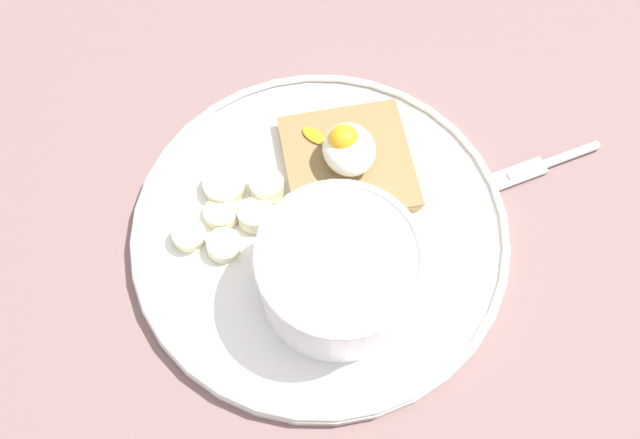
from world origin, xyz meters
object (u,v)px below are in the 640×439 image
at_px(banana_slice_outer, 224,245).
at_px(knife, 536,167).
at_px(banana_slice_front, 221,213).
at_px(poached_egg, 348,147).
at_px(oatmeal_bowl, 344,270).
at_px(banana_slice_inner, 256,215).
at_px(banana_slice_right, 267,186).
at_px(toast_slice, 348,162).
at_px(banana_slice_left, 224,185).
at_px(banana_slice_back, 189,235).

bearing_deg(banana_slice_outer, knife, 90.67).
height_order(banana_slice_front, banana_slice_outer, banana_slice_outer).
height_order(poached_egg, banana_slice_outer, poached_egg).
xyz_separation_m(poached_egg, banana_slice_outer, (0.05, -0.12, -0.02)).
relative_size(oatmeal_bowl, banana_slice_inner, 3.25).
xyz_separation_m(banana_slice_front, banana_slice_right, (-0.01, 0.04, 0.00)).
bearing_deg(knife, poached_egg, -105.47).
distance_m(toast_slice, banana_slice_left, 0.11).
relative_size(oatmeal_bowl, banana_slice_right, 3.27).
bearing_deg(banana_slice_front, toast_slice, 98.26).
bearing_deg(oatmeal_bowl, knife, 107.25).
bearing_deg(banana_slice_right, oatmeal_bowl, 20.47).
bearing_deg(banana_slice_left, poached_egg, 86.50).
bearing_deg(oatmeal_bowl, banana_slice_left, -147.41).
relative_size(toast_slice, poached_egg, 1.73).
xyz_separation_m(toast_slice, banana_slice_right, (0.00, -0.07, 0.00)).
distance_m(oatmeal_bowl, banana_slice_left, 0.13).
xyz_separation_m(poached_egg, banana_slice_back, (0.03, -0.14, -0.02)).
bearing_deg(poached_egg, banana_slice_back, -77.69).
height_order(banana_slice_left, banana_slice_inner, banana_slice_inner).
bearing_deg(oatmeal_bowl, toast_slice, 160.99).
height_order(banana_slice_back, banana_slice_inner, same).
distance_m(toast_slice, banana_slice_front, 0.11).
distance_m(banana_slice_inner, knife, 0.24).
bearing_deg(toast_slice, banana_slice_left, -94.19).
bearing_deg(oatmeal_bowl, banana_slice_inner, -145.45).
xyz_separation_m(toast_slice, banana_slice_outer, (0.05, -0.12, -0.00)).
height_order(toast_slice, banana_slice_right, banana_slice_right).
height_order(toast_slice, poached_egg, poached_egg).
relative_size(oatmeal_bowl, banana_slice_left, 2.53).
relative_size(poached_egg, banana_slice_back, 1.76).
relative_size(toast_slice, banana_slice_outer, 3.20).
relative_size(poached_egg, knife, 0.53).
xyz_separation_m(poached_egg, knife, (0.04, 0.16, -0.04)).
bearing_deg(banana_slice_right, toast_slice, 93.30).
xyz_separation_m(toast_slice, poached_egg, (-0.00, -0.00, 0.02)).
height_order(oatmeal_bowl, banana_slice_right, oatmeal_bowl).
xyz_separation_m(banana_slice_left, banana_slice_right, (0.01, 0.03, 0.00)).
distance_m(banana_slice_front, banana_slice_left, 0.03).
xyz_separation_m(banana_slice_right, banana_slice_outer, (0.04, -0.05, -0.00)).
xyz_separation_m(oatmeal_bowl, banana_slice_back, (-0.07, -0.11, -0.02)).
distance_m(toast_slice, banana_slice_outer, 0.13).
bearing_deg(knife, toast_slice, -105.11).
bearing_deg(banana_slice_outer, banana_slice_front, 171.50).
relative_size(banana_slice_outer, knife, 0.29).
bearing_deg(banana_slice_outer, banana_slice_inner, 121.18).
bearing_deg(banana_slice_front, banana_slice_back, -65.93).
xyz_separation_m(toast_slice, banana_slice_front, (0.02, -0.11, -0.00)).
relative_size(banana_slice_front, banana_slice_outer, 0.88).
relative_size(oatmeal_bowl, banana_slice_front, 3.91).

